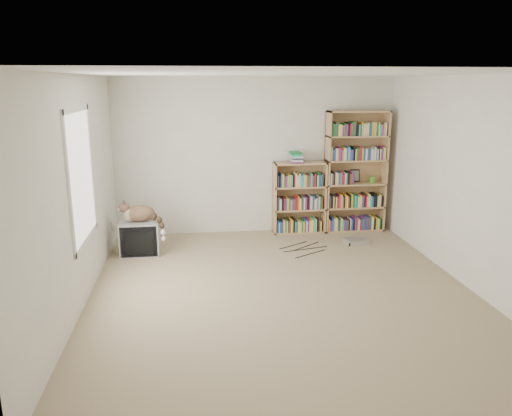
{
  "coord_description": "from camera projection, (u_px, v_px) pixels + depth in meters",
  "views": [
    {
      "loc": [
        -0.99,
        -5.44,
        2.41
      ],
      "look_at": [
        -0.19,
        1.0,
        0.77
      ],
      "focal_mm": 35.0,
      "sensor_mm": 36.0,
      "label": 1
    }
  ],
  "objects": [
    {
      "name": "green_mug",
      "position": [
        372.0,
        180.0,
        8.21
      ],
      "size": [
        0.09,
        0.09,
        0.1
      ],
      "primitive_type": "cylinder",
      "color": "#499A2C",
      "rests_on": "bookcase_tall"
    },
    {
      "name": "dvd_player",
      "position": [
        356.0,
        241.0,
        7.66
      ],
      "size": [
        0.38,
        0.3,
        0.08
      ],
      "primitive_type": "cube",
      "rotation": [
        0.0,
        0.0,
        0.23
      ],
      "color": "#BCBDC2",
      "rests_on": "floor"
    },
    {
      "name": "ceiling",
      "position": [
        285.0,
        74.0,
        5.33
      ],
      "size": [
        4.5,
        5.0,
        0.02
      ],
      "primitive_type": "cube",
      "color": "white",
      "rests_on": "wall_back"
    },
    {
      "name": "wall_left",
      "position": [
        77.0,
        193.0,
        5.36
      ],
      "size": [
        0.02,
        5.0,
        2.5
      ],
      "primitive_type": "cube",
      "color": "white",
      "rests_on": "floor"
    },
    {
      "name": "wall_back",
      "position": [
        256.0,
        156.0,
        8.04
      ],
      "size": [
        4.5,
        0.02,
        2.5
      ],
      "primitive_type": "cube",
      "color": "white",
      "rests_on": "floor"
    },
    {
      "name": "wall_front",
      "position": [
        351.0,
        267.0,
        3.23
      ],
      "size": [
        4.5,
        0.02,
        2.5
      ],
      "primitive_type": "cube",
      "color": "white",
      "rests_on": "floor"
    },
    {
      "name": "crt_tv",
      "position": [
        140.0,
        237.0,
        7.21
      ],
      "size": [
        0.56,
        0.52,
        0.48
      ],
      "rotation": [
        0.0,
        0.0,
        0.01
      ],
      "color": "#9A9B9D",
      "rests_on": "floor"
    },
    {
      "name": "wall_outlet",
      "position": [
        112.0,
        226.0,
        7.47
      ],
      "size": [
        0.01,
        0.08,
        0.13
      ],
      "primitive_type": "cube",
      "color": "silver",
      "rests_on": "wall_left"
    },
    {
      "name": "floor",
      "position": [
        282.0,
        291.0,
        5.94
      ],
      "size": [
        4.5,
        5.0,
        0.01
      ],
      "primitive_type": "cube",
      "color": "tan",
      "rests_on": "ground"
    },
    {
      "name": "floor_cables",
      "position": [
        272.0,
        251.0,
        7.33
      ],
      "size": [
        1.2,
        0.7,
        0.01
      ],
      "primitive_type": null,
      "color": "black",
      "rests_on": "floor"
    },
    {
      "name": "bookcase_short",
      "position": [
        299.0,
        200.0,
        8.16
      ],
      "size": [
        0.85,
        0.3,
        1.16
      ],
      "color": "tan",
      "rests_on": "floor"
    },
    {
      "name": "window",
      "position": [
        81.0,
        176.0,
        5.52
      ],
      "size": [
        0.02,
        1.22,
        1.52
      ],
      "primitive_type": "cube",
      "color": "white",
      "rests_on": "wall_left"
    },
    {
      "name": "cat",
      "position": [
        143.0,
        216.0,
        7.08
      ],
      "size": [
        0.67,
        0.46,
        0.52
      ],
      "rotation": [
        0.0,
        0.0,
        0.15
      ],
      "color": "#3B2418",
      "rests_on": "crt_tv"
    },
    {
      "name": "wall_right",
      "position": [
        470.0,
        183.0,
        5.9
      ],
      "size": [
        0.02,
        5.0,
        2.5
      ],
      "primitive_type": "cube",
      "color": "white",
      "rests_on": "floor"
    },
    {
      "name": "framed_print",
      "position": [
        355.0,
        176.0,
        8.26
      ],
      "size": [
        0.16,
        0.05,
        0.21
      ],
      "primitive_type": "cube",
      "rotation": [
        -0.17,
        0.0,
        0.0
      ],
      "color": "black",
      "rests_on": "bookcase_tall"
    },
    {
      "name": "book_stack",
      "position": [
        296.0,
        157.0,
        7.93
      ],
      "size": [
        0.21,
        0.27,
        0.18
      ],
      "primitive_type": "cube",
      "color": "#A8162D",
      "rests_on": "bookcase_short"
    },
    {
      "name": "bookcase_tall",
      "position": [
        355.0,
        175.0,
        8.18
      ],
      "size": [
        0.99,
        0.3,
        1.97
      ],
      "color": "tan",
      "rests_on": "floor"
    }
  ]
}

